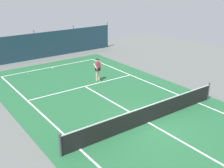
# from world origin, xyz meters

# --- Properties ---
(ground_plane) EXTENTS (36.00, 36.00, 0.00)m
(ground_plane) POSITION_xyz_m (0.00, 0.00, 0.00)
(ground_plane) COLOR slate
(court_surface) EXTENTS (11.02, 26.60, 0.01)m
(court_surface) POSITION_xyz_m (0.00, 0.00, 0.00)
(court_surface) COLOR #236038
(court_surface) RESTS_ON ground
(tennis_net) EXTENTS (10.12, 0.10, 1.10)m
(tennis_net) POSITION_xyz_m (0.00, 0.00, 0.51)
(tennis_net) COLOR black
(tennis_net) RESTS_ON ground
(back_fence) EXTENTS (16.30, 0.98, 2.70)m
(back_fence) POSITION_xyz_m (-0.00, 15.58, 0.67)
(back_fence) COLOR #1E3D4C
(back_fence) RESTS_ON ground
(tennis_player) EXTENTS (0.76, 0.72, 1.64)m
(tennis_player) POSITION_xyz_m (1.39, 6.86, 0.96)
(tennis_player) COLOR beige
(tennis_player) RESTS_ON ground
(tennis_ball_near_player) EXTENTS (0.07, 0.07, 0.07)m
(tennis_ball_near_player) POSITION_xyz_m (-2.23, 11.25, 0.03)
(tennis_ball_near_player) COLOR #CCDB33
(tennis_ball_near_player) RESTS_ON ground
(tennis_ball_midcourt) EXTENTS (0.07, 0.07, 0.07)m
(tennis_ball_midcourt) POSITION_xyz_m (-1.45, 12.10, 0.03)
(tennis_ball_midcourt) COLOR #CCDB33
(tennis_ball_midcourt) RESTS_ON ground
(parked_car) EXTENTS (2.19, 4.29, 1.68)m
(parked_car) POSITION_xyz_m (3.31, 17.57, 0.84)
(parked_car) COLOR silver
(parked_car) RESTS_ON ground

